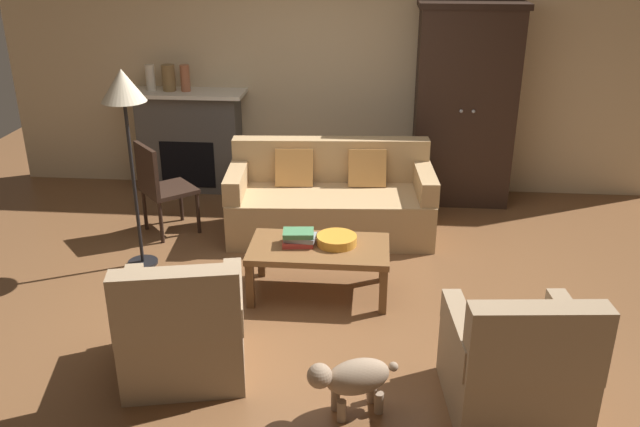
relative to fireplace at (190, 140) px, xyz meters
The scene contains 16 objects.
ground_plane 2.83m from the fireplace, 56.00° to the right, with size 9.60×9.60×0.00m, color brown.
back_wall 1.78m from the fireplace, ahead, with size 7.20×0.10×2.80m, color beige.
fireplace is the anchor object (origin of this frame).
armoire 2.99m from the fireplace, ahead, with size 1.06×0.57×2.08m.
couch 1.97m from the fireplace, 33.14° to the right, with size 1.97×0.98×0.86m.
coffee_table 2.80m from the fireplace, 54.22° to the right, with size 1.10×0.60×0.42m.
fruit_bowl 2.84m from the fireplace, 51.43° to the right, with size 0.32×0.32×0.07m, color orange.
book_stack 2.69m from the fireplace, 56.84° to the right, with size 0.27×0.20×0.12m.
mantel_vase_cream 0.79m from the fireplace, behind, with size 0.10×0.10×0.28m, color beige.
mantel_vase_bronze 0.71m from the fireplace, behind, with size 0.14×0.14×0.28m, color olive.
mantel_vase_terracotta 0.69m from the fireplace, 90.00° to the right, with size 0.10×0.10×0.28m, color #A86042.
armchair_near_left 3.50m from the fireplace, 75.86° to the right, with size 0.91×0.91×0.88m.
armchair_near_right 4.64m from the fireplace, 50.87° to the right, with size 0.84×0.84×0.88m.
side_chair_wooden 1.24m from the fireplace, 88.31° to the right, with size 0.62×0.62×0.90m.
floor_lamp 2.10m from the fireplace, 88.74° to the right, with size 0.36×0.36×1.71m.
dog 4.20m from the fireplace, 62.04° to the right, with size 0.54×0.34×0.39m.
Camera 1 is at (0.50, -4.67, 2.69)m, focal length 37.44 mm.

